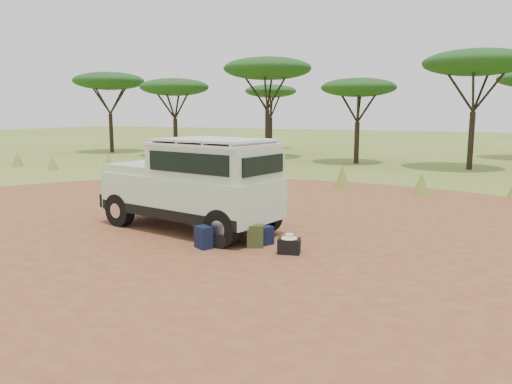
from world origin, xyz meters
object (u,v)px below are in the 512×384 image
at_px(walking_staff, 192,192).
at_px(duffel_navy, 264,235).
at_px(backpack_navy, 204,237).
at_px(backpack_black, 211,225).
at_px(hard_case, 289,246).
at_px(backpack_olive, 255,236).
at_px(safari_vehicle, 194,186).

xyz_separation_m(walking_staff, duffel_navy, (2.83, -1.40, -0.56)).
bearing_deg(backpack_navy, backpack_black, 139.11).
bearing_deg(hard_case, backpack_black, 152.97).
bearing_deg(backpack_navy, hard_case, 40.05).
bearing_deg(backpack_olive, walking_staff, 121.29).
distance_m(safari_vehicle, backpack_olive, 2.35).
bearing_deg(walking_staff, safari_vehicle, -96.25).
xyz_separation_m(backpack_black, backpack_navy, (0.38, -0.91, -0.06)).
bearing_deg(backpack_navy, backpack_olive, 57.20).
height_order(backpack_black, backpack_navy, backpack_black).
distance_m(walking_staff, backpack_black, 2.05).
bearing_deg(hard_case, duffel_navy, 134.72).
height_order(walking_staff, duffel_navy, walking_staff).
xyz_separation_m(safari_vehicle, backpack_black, (0.71, -0.42, -0.81)).
bearing_deg(backpack_black, backpack_olive, -13.48).
bearing_deg(duffel_navy, backpack_olive, -71.97).
bearing_deg(safari_vehicle, backpack_olive, -10.46).
height_order(walking_staff, backpack_navy, walking_staff).
bearing_deg(safari_vehicle, backpack_black, -20.98).
distance_m(walking_staff, backpack_olive, 3.30).
xyz_separation_m(safari_vehicle, backpack_navy, (1.09, -1.33, -0.86)).
relative_size(walking_staff, duffel_navy, 3.82).
height_order(backpack_navy, duffel_navy, backpack_navy).
distance_m(backpack_black, duffel_navy, 1.40).
bearing_deg(safari_vehicle, backpack_navy, -40.81).
bearing_deg(backpack_navy, walking_staff, 154.56).
bearing_deg(walking_staff, hard_case, -70.07).
relative_size(safari_vehicle, backpack_olive, 10.00).
relative_size(backpack_navy, hard_case, 1.07).
height_order(walking_staff, backpack_olive, walking_staff).
bearing_deg(backpack_olive, safari_vehicle, 132.93).
xyz_separation_m(walking_staff, backpack_navy, (1.81, -2.30, -0.52)).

